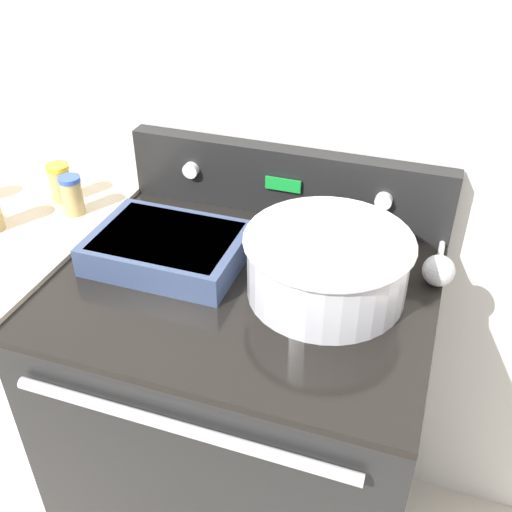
# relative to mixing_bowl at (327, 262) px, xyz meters

# --- Properties ---
(kitchen_wall) EXTENTS (8.00, 0.05, 2.50)m
(kitchen_wall) POSITION_rel_mixing_bowl_xyz_m (-0.17, 0.35, 0.22)
(kitchen_wall) COLOR silver
(kitchen_wall) RESTS_ON ground_plane
(stove_range) EXTENTS (0.82, 0.70, 0.95)m
(stove_range) POSITION_rel_mixing_bowl_xyz_m (-0.17, -0.02, -0.55)
(stove_range) COLOR black
(stove_range) RESTS_ON ground_plane
(control_panel) EXTENTS (0.82, 0.07, 0.18)m
(control_panel) POSITION_rel_mixing_bowl_xyz_m (-0.17, 0.29, 0.01)
(control_panel) COLOR black
(control_panel) RESTS_ON stove_range
(side_counter) EXTENTS (0.54, 0.67, 0.97)m
(side_counter) POSITION_rel_mixing_bowl_xyz_m (-0.85, -0.02, -0.55)
(side_counter) COLOR silver
(side_counter) RESTS_ON ground_plane
(mixing_bowl) EXTENTS (0.35, 0.35, 0.14)m
(mixing_bowl) POSITION_rel_mixing_bowl_xyz_m (0.00, 0.00, 0.00)
(mixing_bowl) COLOR silver
(mixing_bowl) RESTS_ON stove_range
(casserole_dish) EXTENTS (0.34, 0.25, 0.07)m
(casserole_dish) POSITION_rel_mixing_bowl_xyz_m (-0.36, -0.00, -0.04)
(casserole_dish) COLOR #38476B
(casserole_dish) RESTS_ON stove_range
(ladle) EXTENTS (0.07, 0.29, 0.07)m
(ladle) POSITION_rel_mixing_bowl_xyz_m (0.22, 0.13, -0.05)
(ladle) COLOR #B7B7B7
(ladle) RESTS_ON stove_range
(spice_jar_blue_cap) EXTENTS (0.05, 0.05, 0.10)m
(spice_jar_blue_cap) POSITION_rel_mixing_bowl_xyz_m (-0.67, 0.10, -0.02)
(spice_jar_blue_cap) COLOR tan
(spice_jar_blue_cap) RESTS_ON side_counter
(spice_jar_yellow_cap) EXTENTS (0.06, 0.06, 0.10)m
(spice_jar_yellow_cap) POSITION_rel_mixing_bowl_xyz_m (-0.74, 0.15, -0.02)
(spice_jar_yellow_cap) COLOR tan
(spice_jar_yellow_cap) RESTS_ON side_counter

